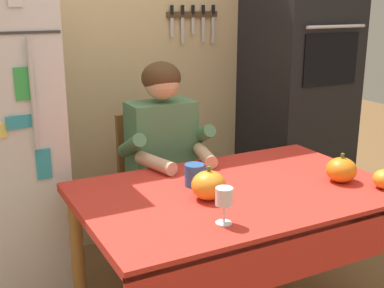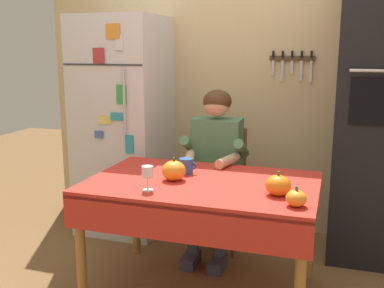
{
  "view_description": "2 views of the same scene",
  "coord_description": "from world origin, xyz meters",
  "px_view_note": "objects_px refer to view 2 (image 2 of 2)",
  "views": [
    {
      "loc": [
        -1.16,
        -1.69,
        1.56
      ],
      "look_at": [
        -0.13,
        0.28,
        0.92
      ],
      "focal_mm": 47.25,
      "sensor_mm": 36.0,
      "label": 1
    },
    {
      "loc": [
        0.77,
        -2.49,
        1.54
      ],
      "look_at": [
        -0.11,
        0.23,
        0.94
      ],
      "focal_mm": 42.67,
      "sensor_mm": 36.0,
      "label": 2
    }
  ],
  "objects_px": {
    "chair_behind_person": "(221,181)",
    "pumpkin_medium": "(278,185)",
    "pumpkin_small": "(296,198)",
    "refrigerator": "(124,125)",
    "wall_oven": "(378,118)",
    "wine_glass": "(148,173)",
    "pumpkin_large": "(174,171)",
    "dining_table": "(201,195)",
    "seated_person": "(215,159)",
    "coffee_mug": "(186,166)"
  },
  "relations": [
    {
      "from": "pumpkin_large",
      "to": "pumpkin_medium",
      "type": "distance_m",
      "value": 0.66
    },
    {
      "from": "seated_person",
      "to": "pumpkin_large",
      "type": "xyz_separation_m",
      "value": [
        -0.09,
        -0.63,
        0.06
      ]
    },
    {
      "from": "wall_oven",
      "to": "pumpkin_small",
      "type": "bearing_deg",
      "value": -110.82
    },
    {
      "from": "chair_behind_person",
      "to": "wine_glass",
      "type": "distance_m",
      "value": 1.12
    },
    {
      "from": "coffee_mug",
      "to": "wine_glass",
      "type": "relative_size",
      "value": 0.81
    },
    {
      "from": "chair_behind_person",
      "to": "seated_person",
      "type": "distance_m",
      "value": 0.29
    },
    {
      "from": "chair_behind_person",
      "to": "pumpkin_small",
      "type": "relative_size",
      "value": 8.49
    },
    {
      "from": "dining_table",
      "to": "chair_behind_person",
      "type": "relative_size",
      "value": 1.51
    },
    {
      "from": "wall_oven",
      "to": "wine_glass",
      "type": "height_order",
      "value": "wall_oven"
    },
    {
      "from": "pumpkin_large",
      "to": "wine_glass",
      "type": "bearing_deg",
      "value": -106.22
    },
    {
      "from": "wall_oven",
      "to": "dining_table",
      "type": "bearing_deg",
      "value": -138.69
    },
    {
      "from": "pumpkin_large",
      "to": "refrigerator",
      "type": "bearing_deg",
      "value": 130.74
    },
    {
      "from": "dining_table",
      "to": "wine_glass",
      "type": "height_order",
      "value": "wine_glass"
    },
    {
      "from": "dining_table",
      "to": "wine_glass",
      "type": "relative_size",
      "value": 9.63
    },
    {
      "from": "wall_oven",
      "to": "pumpkin_large",
      "type": "bearing_deg",
      "value": -142.27
    },
    {
      "from": "dining_table",
      "to": "coffee_mug",
      "type": "distance_m",
      "value": 0.25
    },
    {
      "from": "pumpkin_small",
      "to": "refrigerator",
      "type": "bearing_deg",
      "value": 143.09
    },
    {
      "from": "wine_glass",
      "to": "dining_table",
      "type": "bearing_deg",
      "value": 47.54
    },
    {
      "from": "dining_table",
      "to": "wall_oven",
      "type": "bearing_deg",
      "value": 41.31
    },
    {
      "from": "seated_person",
      "to": "coffee_mug",
      "type": "xyz_separation_m",
      "value": [
        -0.07,
        -0.45,
        0.05
      ]
    },
    {
      "from": "chair_behind_person",
      "to": "pumpkin_medium",
      "type": "xyz_separation_m",
      "value": [
        0.56,
        -0.91,
        0.29
      ]
    },
    {
      "from": "chair_behind_person",
      "to": "pumpkin_small",
      "type": "height_order",
      "value": "chair_behind_person"
    },
    {
      "from": "dining_table",
      "to": "pumpkin_large",
      "type": "bearing_deg",
      "value": -172.79
    },
    {
      "from": "pumpkin_small",
      "to": "chair_behind_person",
      "type": "bearing_deg",
      "value": 122.11
    },
    {
      "from": "chair_behind_person",
      "to": "pumpkin_medium",
      "type": "height_order",
      "value": "chair_behind_person"
    },
    {
      "from": "chair_behind_person",
      "to": "pumpkin_medium",
      "type": "bearing_deg",
      "value": -58.58
    },
    {
      "from": "wine_glass",
      "to": "pumpkin_large",
      "type": "bearing_deg",
      "value": 73.78
    },
    {
      "from": "seated_person",
      "to": "pumpkin_small",
      "type": "height_order",
      "value": "seated_person"
    },
    {
      "from": "refrigerator",
      "to": "seated_person",
      "type": "height_order",
      "value": "refrigerator"
    },
    {
      "from": "refrigerator",
      "to": "pumpkin_large",
      "type": "bearing_deg",
      "value": -49.26
    },
    {
      "from": "coffee_mug",
      "to": "wall_oven",
      "type": "bearing_deg",
      "value": 32.85
    },
    {
      "from": "wall_oven",
      "to": "dining_table",
      "type": "height_order",
      "value": "wall_oven"
    },
    {
      "from": "dining_table",
      "to": "wine_glass",
      "type": "bearing_deg",
      "value": -132.46
    },
    {
      "from": "coffee_mug",
      "to": "pumpkin_small",
      "type": "relative_size",
      "value": 1.08
    },
    {
      "from": "refrigerator",
      "to": "dining_table",
      "type": "height_order",
      "value": "refrigerator"
    },
    {
      "from": "chair_behind_person",
      "to": "pumpkin_small",
      "type": "xyz_separation_m",
      "value": [
        0.67,
        -1.07,
        0.27
      ]
    },
    {
      "from": "pumpkin_large",
      "to": "pumpkin_small",
      "type": "xyz_separation_m",
      "value": [
        0.76,
        -0.25,
        -0.02
      ]
    },
    {
      "from": "refrigerator",
      "to": "pumpkin_large",
      "type": "height_order",
      "value": "refrigerator"
    },
    {
      "from": "refrigerator",
      "to": "seated_person",
      "type": "relative_size",
      "value": 1.45
    },
    {
      "from": "pumpkin_medium",
      "to": "refrigerator",
      "type": "bearing_deg",
      "value": 144.97
    },
    {
      "from": "dining_table",
      "to": "coffee_mug",
      "type": "bearing_deg",
      "value": 134.29
    },
    {
      "from": "dining_table",
      "to": "chair_behind_person",
      "type": "distance_m",
      "value": 0.81
    },
    {
      "from": "chair_behind_person",
      "to": "coffee_mug",
      "type": "distance_m",
      "value": 0.7
    },
    {
      "from": "wall_oven",
      "to": "pumpkin_medium",
      "type": "height_order",
      "value": "wall_oven"
    },
    {
      "from": "pumpkin_large",
      "to": "pumpkin_small",
      "type": "distance_m",
      "value": 0.81
    },
    {
      "from": "dining_table",
      "to": "pumpkin_small",
      "type": "distance_m",
      "value": 0.67
    },
    {
      "from": "wine_glass",
      "to": "chair_behind_person",
      "type": "bearing_deg",
      "value": 81.18
    },
    {
      "from": "chair_behind_person",
      "to": "seated_person",
      "type": "relative_size",
      "value": 0.75
    },
    {
      "from": "wine_glass",
      "to": "wall_oven",
      "type": "bearing_deg",
      "value": 42.58
    },
    {
      "from": "dining_table",
      "to": "pumpkin_large",
      "type": "distance_m",
      "value": 0.23
    }
  ]
}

